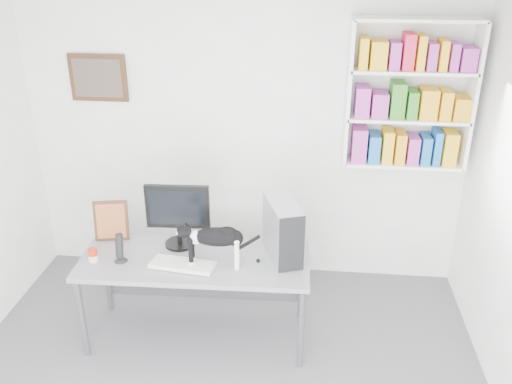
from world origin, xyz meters
TOP-DOWN VIEW (x-y plane):
  - room at (0.00, 0.00)m, footprint 4.01×4.01m
  - bookshelf at (1.40, 1.85)m, footprint 1.03×0.28m
  - wall_art at (-1.30, 1.97)m, footprint 0.52×0.04m
  - desk at (-0.26, 0.90)m, footprint 1.81×0.75m
  - monitor at (-0.42, 1.10)m, footprint 0.52×0.27m
  - keyboard at (-0.32, 0.78)m, footprint 0.51×0.25m
  - pc_tower at (0.42, 1.02)m, footprint 0.35×0.51m
  - speaker at (-0.82, 0.81)m, footprint 0.12×0.12m
  - leaning_print at (-1.00, 1.15)m, footprint 0.29×0.16m
  - soup_can at (-1.03, 0.78)m, footprint 0.10×0.10m
  - cat at (-0.07, 0.81)m, footprint 0.57×0.18m

SIDE VIEW (x-z plane):
  - desk at x=-0.26m, z-range 0.00..0.75m
  - keyboard at x=-0.32m, z-range 0.75..0.78m
  - soup_can at x=-1.03m, z-range 0.75..0.85m
  - speaker at x=-0.82m, z-range 0.75..0.99m
  - leaning_print at x=-1.00m, z-range 0.75..1.09m
  - cat at x=-0.07m, z-range 0.75..1.09m
  - pc_tower at x=0.42m, z-range 0.75..1.21m
  - monitor at x=-0.42m, z-range 0.75..1.29m
  - room at x=0.00m, z-range 0.00..2.70m
  - bookshelf at x=1.40m, z-range 1.23..2.47m
  - wall_art at x=-1.30m, z-range 1.69..2.11m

